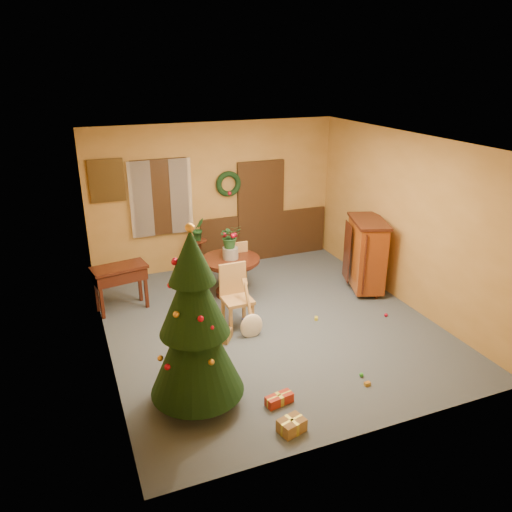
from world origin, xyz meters
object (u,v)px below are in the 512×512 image
dining_table (231,269)px  christmas_tree (195,324)px  chair_near (235,294)px  writing_desk (120,277)px  sideboard (366,253)px

dining_table → christmas_tree: bearing=-116.7°
chair_near → christmas_tree: christmas_tree is taller
dining_table → chair_near: chair_near is taller
dining_table → chair_near: (-0.29, -1.07, 0.05)m
christmas_tree → writing_desk: 3.02m
writing_desk → sideboard: (4.27, -0.83, 0.12)m
writing_desk → sideboard: size_ratio=0.71×
christmas_tree → sideboard: size_ratio=1.74×
dining_table → chair_near: bearing=-105.3°
dining_table → sideboard: bearing=-15.9°
dining_table → writing_desk: (-1.90, 0.16, 0.10)m
chair_near → sideboard: bearing=8.4°
chair_near → writing_desk: 2.03m
dining_table → sideboard: size_ratio=0.77×
christmas_tree → writing_desk: size_ratio=2.45×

